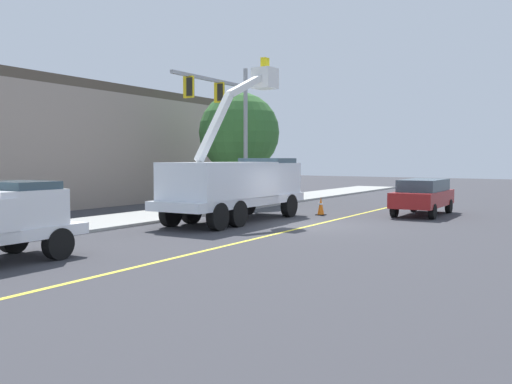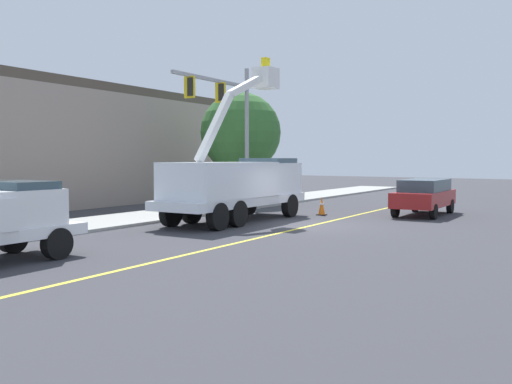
{
  "view_description": "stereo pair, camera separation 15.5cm",
  "coord_description": "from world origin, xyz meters",
  "px_view_note": "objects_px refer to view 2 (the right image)",
  "views": [
    {
      "loc": [
        -19.23,
        -10.71,
        2.63
      ],
      "look_at": [
        -2.16,
        1.23,
        1.4
      ],
      "focal_mm": 38.71,
      "sensor_mm": 36.0,
      "label": 1
    },
    {
      "loc": [
        -19.15,
        -10.83,
        2.63
      ],
      "look_at": [
        -2.16,
        1.23,
        1.4
      ],
      "focal_mm": 38.71,
      "sensor_mm": 36.0,
      "label": 2
    }
  ],
  "objects_px": {
    "utility_bucket_truck": "(237,183)",
    "traffic_signal_mast": "(228,112)",
    "traffic_cone_mid_front": "(322,206)",
    "passing_minivan": "(424,195)"
  },
  "relations": [
    {
      "from": "traffic_signal_mast",
      "to": "traffic_cone_mid_front",
      "type": "bearing_deg",
      "value": -83.5
    },
    {
      "from": "utility_bucket_truck",
      "to": "passing_minivan",
      "type": "xyz_separation_m",
      "value": [
        7.17,
        -5.65,
        -0.64
      ]
    },
    {
      "from": "passing_minivan",
      "to": "traffic_signal_mast",
      "type": "height_order",
      "value": "traffic_signal_mast"
    },
    {
      "from": "passing_minivan",
      "to": "traffic_signal_mast",
      "type": "xyz_separation_m",
      "value": [
        -3.45,
        9.07,
        4.06
      ]
    },
    {
      "from": "utility_bucket_truck",
      "to": "traffic_signal_mast",
      "type": "xyz_separation_m",
      "value": [
        3.72,
        3.42,
        3.42
      ]
    },
    {
      "from": "utility_bucket_truck",
      "to": "traffic_cone_mid_front",
      "type": "bearing_deg",
      "value": -21.86
    },
    {
      "from": "passing_minivan",
      "to": "traffic_cone_mid_front",
      "type": "bearing_deg",
      "value": 126.13
    },
    {
      "from": "utility_bucket_truck",
      "to": "traffic_cone_mid_front",
      "type": "relative_size",
      "value": 9.62
    },
    {
      "from": "passing_minivan",
      "to": "traffic_cone_mid_front",
      "type": "relative_size",
      "value": 5.66
    },
    {
      "from": "utility_bucket_truck",
      "to": "traffic_signal_mast",
      "type": "relative_size",
      "value": 1.11
    }
  ]
}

